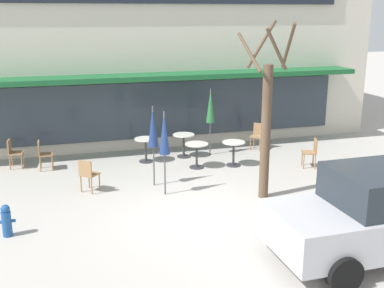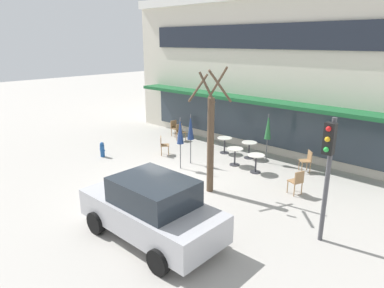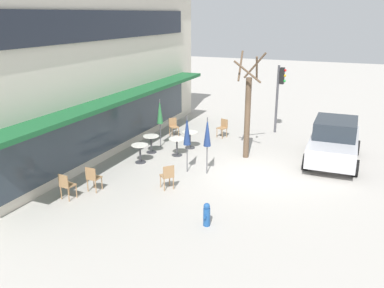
{
  "view_description": "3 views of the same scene",
  "coord_description": "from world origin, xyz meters",
  "px_view_note": "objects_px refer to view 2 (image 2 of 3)",
  "views": [
    {
      "loc": [
        -3.17,
        -9.84,
        4.57
      ],
      "look_at": [
        0.32,
        2.27,
        1.1
      ],
      "focal_mm": 45.0,
      "sensor_mm": 36.0,
      "label": 1
    },
    {
      "loc": [
        9.08,
        -7.97,
        5.2
      ],
      "look_at": [
        -0.58,
        2.26,
        0.94
      ],
      "focal_mm": 32.0,
      "sensor_mm": 36.0,
      "label": 2
    },
    {
      "loc": [
        -14.09,
        -3.49,
        5.82
      ],
      "look_at": [
        0.08,
        2.48,
        0.86
      ],
      "focal_mm": 38.0,
      "sensor_mm": 36.0,
      "label": 3
    }
  ],
  "objects_px": {
    "patio_umbrella_corner_open": "(191,127)",
    "cafe_chair_1": "(307,160)",
    "fire_hydrant": "(102,149)",
    "cafe_chair_2": "(175,127)",
    "cafe_table_mid_patio": "(256,161)",
    "patio_umbrella_green_folded": "(268,127)",
    "parked_sedan": "(151,209)",
    "cafe_chair_0": "(180,131)",
    "cafe_table_near_wall": "(225,143)",
    "traffic_light_pole": "(328,161)",
    "cafe_chair_4": "(297,181)",
    "cafe_table_streetside": "(249,147)",
    "cafe_table_by_tree": "(235,154)",
    "street_tree": "(211,138)",
    "cafe_chair_3": "(163,144)",
    "patio_umbrella_cream_folded": "(180,131)"
  },
  "relations": [
    {
      "from": "patio_umbrella_corner_open",
      "to": "cafe_chair_1",
      "type": "distance_m",
      "value": 5.01
    },
    {
      "from": "fire_hydrant",
      "to": "cafe_chair_2",
      "type": "bearing_deg",
      "value": 91.85
    },
    {
      "from": "cafe_table_mid_patio",
      "to": "patio_umbrella_green_folded",
      "type": "xyz_separation_m",
      "value": [
        -0.32,
        1.32,
        1.11
      ]
    },
    {
      "from": "patio_umbrella_corner_open",
      "to": "fire_hydrant",
      "type": "relative_size",
      "value": 3.12
    },
    {
      "from": "patio_umbrella_corner_open",
      "to": "fire_hydrant",
      "type": "distance_m",
      "value": 4.4
    },
    {
      "from": "cafe_table_mid_patio",
      "to": "cafe_chair_2",
      "type": "height_order",
      "value": "cafe_chair_2"
    },
    {
      "from": "cafe_chair_2",
      "to": "parked_sedan",
      "type": "bearing_deg",
      "value": -47.23
    },
    {
      "from": "patio_umbrella_corner_open",
      "to": "cafe_chair_0",
      "type": "height_order",
      "value": "patio_umbrella_corner_open"
    },
    {
      "from": "cafe_table_near_wall",
      "to": "patio_umbrella_green_folded",
      "type": "relative_size",
      "value": 0.35
    },
    {
      "from": "patio_umbrella_corner_open",
      "to": "cafe_table_mid_patio",
      "type": "bearing_deg",
      "value": 20.95
    },
    {
      "from": "cafe_table_mid_patio",
      "to": "traffic_light_pole",
      "type": "bearing_deg",
      "value": -37.47
    },
    {
      "from": "cafe_chair_4",
      "to": "cafe_table_mid_patio",
      "type": "bearing_deg",
      "value": 159.82
    },
    {
      "from": "cafe_table_streetside",
      "to": "cafe_chair_0",
      "type": "relative_size",
      "value": 0.85
    },
    {
      "from": "cafe_chair_2",
      "to": "traffic_light_pole",
      "type": "bearing_deg",
      "value": -24.18
    },
    {
      "from": "cafe_chair_0",
      "to": "parked_sedan",
      "type": "xyz_separation_m",
      "value": [
        6.26,
        -7.28,
        0.35
      ]
    },
    {
      "from": "cafe_table_near_wall",
      "to": "fire_hydrant",
      "type": "distance_m",
      "value": 5.77
    },
    {
      "from": "cafe_table_by_tree",
      "to": "cafe_table_mid_patio",
      "type": "relative_size",
      "value": 1.0
    },
    {
      "from": "cafe_table_mid_patio",
      "to": "street_tree",
      "type": "distance_m",
      "value": 3.04
    },
    {
      "from": "cafe_table_streetside",
      "to": "cafe_table_mid_patio",
      "type": "relative_size",
      "value": 1.0
    },
    {
      "from": "cafe_table_near_wall",
      "to": "cafe_chair_3",
      "type": "relative_size",
      "value": 0.85
    },
    {
      "from": "patio_umbrella_cream_folded",
      "to": "cafe_chair_4",
      "type": "relative_size",
      "value": 2.47
    },
    {
      "from": "cafe_table_near_wall",
      "to": "patio_umbrella_green_folded",
      "type": "height_order",
      "value": "patio_umbrella_green_folded"
    },
    {
      "from": "cafe_table_by_tree",
      "to": "traffic_light_pole",
      "type": "xyz_separation_m",
      "value": [
        5.2,
        -3.22,
        1.78
      ]
    },
    {
      "from": "parked_sedan",
      "to": "fire_hydrant",
      "type": "relative_size",
      "value": 5.99
    },
    {
      "from": "cafe_chair_1",
      "to": "patio_umbrella_corner_open",
      "type": "bearing_deg",
      "value": -148.51
    },
    {
      "from": "cafe_table_near_wall",
      "to": "patio_umbrella_corner_open",
      "type": "distance_m",
      "value": 2.44
    },
    {
      "from": "traffic_light_pole",
      "to": "cafe_table_by_tree",
      "type": "bearing_deg",
      "value": 148.2
    },
    {
      "from": "cafe_table_mid_patio",
      "to": "fire_hydrant",
      "type": "xyz_separation_m",
      "value": [
        -6.3,
        -3.21,
        -0.16
      ]
    },
    {
      "from": "cafe_chair_0",
      "to": "cafe_chair_1",
      "type": "distance_m",
      "value": 7.08
    },
    {
      "from": "cafe_table_near_wall",
      "to": "patio_umbrella_green_folded",
      "type": "xyz_separation_m",
      "value": [
        2.19,
        0.19,
        1.11
      ]
    },
    {
      "from": "patio_umbrella_cream_folded",
      "to": "fire_hydrant",
      "type": "relative_size",
      "value": 3.12
    },
    {
      "from": "cafe_chair_4",
      "to": "street_tree",
      "type": "xyz_separation_m",
      "value": [
        -2.41,
        -1.85,
        1.46
      ]
    },
    {
      "from": "cafe_chair_3",
      "to": "cafe_table_mid_patio",
      "type": "bearing_deg",
      "value": 13.46
    },
    {
      "from": "cafe_chair_3",
      "to": "cafe_chair_2",
      "type": "bearing_deg",
      "value": 126.8
    },
    {
      "from": "patio_umbrella_cream_folded",
      "to": "patio_umbrella_corner_open",
      "type": "bearing_deg",
      "value": 99.9
    },
    {
      "from": "patio_umbrella_cream_folded",
      "to": "fire_hydrant",
      "type": "distance_m",
      "value": 4.2
    },
    {
      "from": "cafe_table_mid_patio",
      "to": "fire_hydrant",
      "type": "distance_m",
      "value": 7.07
    },
    {
      "from": "street_tree",
      "to": "cafe_chair_4",
      "type": "bearing_deg",
      "value": 37.51
    },
    {
      "from": "cafe_table_near_wall",
      "to": "patio_umbrella_corner_open",
      "type": "height_order",
      "value": "patio_umbrella_corner_open"
    },
    {
      "from": "cafe_table_by_tree",
      "to": "patio_umbrella_green_folded",
      "type": "xyz_separation_m",
      "value": [
        0.82,
        1.21,
        1.11
      ]
    },
    {
      "from": "patio_umbrella_green_folded",
      "to": "fire_hydrant",
      "type": "distance_m",
      "value": 7.61
    },
    {
      "from": "cafe_chair_2",
      "to": "traffic_light_pole",
      "type": "height_order",
      "value": "traffic_light_pole"
    },
    {
      "from": "cafe_table_streetside",
      "to": "patio_umbrella_cream_folded",
      "type": "distance_m",
      "value": 3.56
    },
    {
      "from": "cafe_table_streetside",
      "to": "cafe_chair_2",
      "type": "relative_size",
      "value": 0.85
    },
    {
      "from": "cafe_table_near_wall",
      "to": "street_tree",
      "type": "relative_size",
      "value": 0.17
    },
    {
      "from": "cafe_table_mid_patio",
      "to": "patio_umbrella_green_folded",
      "type": "distance_m",
      "value": 1.76
    },
    {
      "from": "cafe_chair_4",
      "to": "cafe_table_streetside",
      "type": "bearing_deg",
      "value": 148.25
    },
    {
      "from": "cafe_table_near_wall",
      "to": "fire_hydrant",
      "type": "bearing_deg",
      "value": -131.14
    },
    {
      "from": "cafe_table_near_wall",
      "to": "street_tree",
      "type": "height_order",
      "value": "street_tree"
    },
    {
      "from": "street_tree",
      "to": "cafe_chair_1",
      "type": "bearing_deg",
      "value": 68.24
    }
  ]
}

